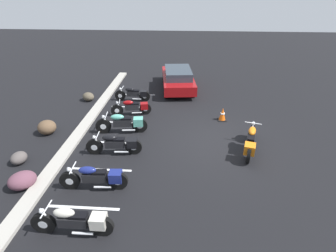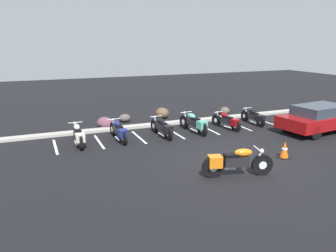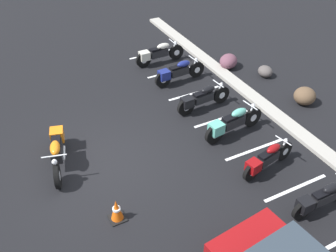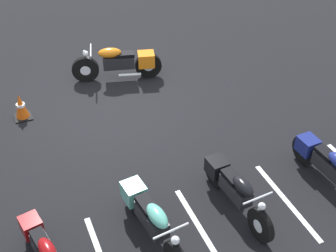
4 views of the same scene
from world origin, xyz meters
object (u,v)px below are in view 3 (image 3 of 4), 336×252
(parked_bike_5, at_px, (322,198))
(landscape_rock_3, at_px, (305,96))
(motorcycle_orange_featured, at_px, (57,150))
(parked_bike_0, at_px, (158,54))
(parked_bike_2, at_px, (202,98))
(parked_bike_1, at_px, (178,72))
(parked_bike_3, at_px, (232,123))
(landscape_rock_2, at_px, (228,61))
(landscape_rock_1, at_px, (265,71))
(parked_bike_4, at_px, (267,159))
(traffic_cone, at_px, (117,210))

(parked_bike_5, xyz_separation_m, landscape_rock_3, (-3.88, 3.08, -0.10))
(motorcycle_orange_featured, distance_m, parked_bike_0, 6.64)
(parked_bike_0, xyz_separation_m, parked_bike_2, (3.67, -0.15, -0.01))
(parked_bike_1, xyz_separation_m, landscape_rock_3, (3.30, 3.24, -0.14))
(parked_bike_3, bearing_deg, parked_bike_1, 82.28)
(parked_bike_3, bearing_deg, landscape_rock_2, 50.02)
(parked_bike_5, bearing_deg, landscape_rock_1, 63.47)
(motorcycle_orange_featured, bearing_deg, parked_bike_4, 75.09)
(parked_bike_0, xyz_separation_m, parked_bike_5, (8.89, 0.15, -0.04))
(motorcycle_orange_featured, relative_size, parked_bike_4, 1.15)
(parked_bike_1, bearing_deg, landscape_rock_3, -48.88)
(parked_bike_1, distance_m, parked_bike_5, 7.18)
(motorcycle_orange_featured, height_order, parked_bike_1, motorcycle_orange_featured)
(parked_bike_4, bearing_deg, parked_bike_3, 77.05)
(motorcycle_orange_featured, bearing_deg, parked_bike_3, 92.45)
(parked_bike_4, height_order, landscape_rock_3, parked_bike_4)
(parked_bike_3, bearing_deg, landscape_rock_1, 30.02)
(landscape_rock_1, bearing_deg, landscape_rock_3, -0.24)
(motorcycle_orange_featured, height_order, parked_bike_3, motorcycle_orange_featured)
(landscape_rock_2, bearing_deg, traffic_cone, -52.63)
(motorcycle_orange_featured, relative_size, parked_bike_3, 1.01)
(parked_bike_1, distance_m, landscape_rock_1, 3.45)
(parked_bike_2, height_order, traffic_cone, parked_bike_2)
(parked_bike_1, relative_size, landscape_rock_2, 2.53)
(parked_bike_2, xyz_separation_m, parked_bike_3, (1.65, 0.08, 0.03))
(parked_bike_1, bearing_deg, parked_bike_3, -94.42)
(parked_bike_4, height_order, parked_bike_5, parked_bike_4)
(parked_bike_2, height_order, landscape_rock_2, parked_bike_2)
(traffic_cone, bearing_deg, landscape_rock_3, 103.29)
(parked_bike_0, bearing_deg, parked_bike_3, -91.23)
(parked_bike_0, xyz_separation_m, traffic_cone, (6.83, -4.46, -0.15))
(landscape_rock_3, bearing_deg, landscape_rock_1, 179.76)
(landscape_rock_2, bearing_deg, parked_bike_0, -124.13)
(landscape_rock_3, bearing_deg, landscape_rock_2, -165.81)
(parked_bike_1, height_order, parked_bike_4, parked_bike_1)
(landscape_rock_1, bearing_deg, traffic_cone, -62.74)
(motorcycle_orange_featured, distance_m, parked_bike_3, 5.25)
(parked_bike_1, relative_size, parked_bike_5, 1.09)
(motorcycle_orange_featured, bearing_deg, traffic_cone, 30.66)
(parked_bike_1, height_order, landscape_rock_2, parked_bike_1)
(parked_bike_2, bearing_deg, parked_bike_0, 83.56)
(parked_bike_2, height_order, parked_bike_4, parked_bike_2)
(landscape_rock_1, bearing_deg, landscape_rock_2, -145.20)
(landscape_rock_3, relative_size, traffic_cone, 1.20)
(parked_bike_0, xyz_separation_m, landscape_rock_1, (2.86, 3.24, -0.23))
(parked_bike_4, xyz_separation_m, traffic_cone, (-0.28, -4.32, -0.12))
(parked_bike_0, height_order, landscape_rock_3, parked_bike_0)
(traffic_cone, bearing_deg, parked_bike_2, 126.20)
(parked_bike_0, height_order, landscape_rock_1, parked_bike_0)
(parked_bike_3, bearing_deg, landscape_rock_3, -1.17)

